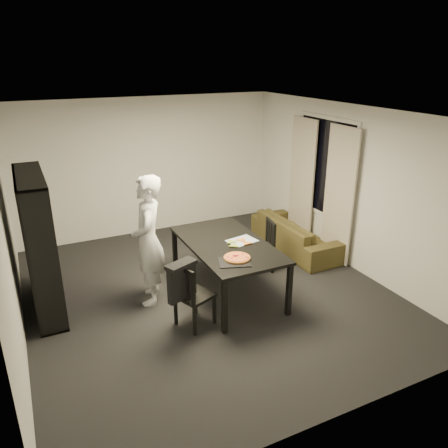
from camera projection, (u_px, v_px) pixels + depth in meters
name	position (u px, v px, depth m)	size (l,w,h in m)	color
room	(206.00, 209.00, 6.02)	(5.01, 5.51, 2.61)	black
window_pane	(325.00, 167.00, 7.46)	(0.02, 1.40, 1.60)	black
window_frame	(325.00, 167.00, 7.46)	(0.03, 1.52, 1.72)	white
curtain_left	(339.00, 196.00, 7.12)	(0.03, 0.70, 2.25)	#BFB4A3
curtain_right	(302.00, 180.00, 7.99)	(0.03, 0.70, 2.25)	#BFB4A3
bookshelf	(39.00, 244.00, 5.78)	(0.35, 1.50, 1.90)	black
dining_table	(227.00, 247.00, 6.23)	(1.06, 1.91, 0.80)	black
chair_left	(190.00, 292.00, 5.49)	(0.54, 0.54, 0.89)	black
chair_right	(265.00, 242.00, 7.02)	(0.46, 0.46, 0.84)	black
draped_jacket	(182.00, 279.00, 5.32)	(0.43, 0.31, 0.49)	black
person	(148.00, 241.00, 5.97)	(0.67, 0.44, 1.84)	silver
baking_tray	(234.00, 262.00, 5.62)	(0.40, 0.32, 0.01)	black
pepperoni_pizza	(237.00, 258.00, 5.69)	(0.35, 0.35, 0.03)	#95582B
kitchen_towel	(242.00, 241.00, 6.26)	(0.40, 0.30, 0.01)	silver
pizza_slices	(238.00, 243.00, 6.18)	(0.37, 0.31, 0.01)	gold
sofa	(296.00, 234.00, 7.86)	(1.96, 0.76, 0.57)	#46411C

